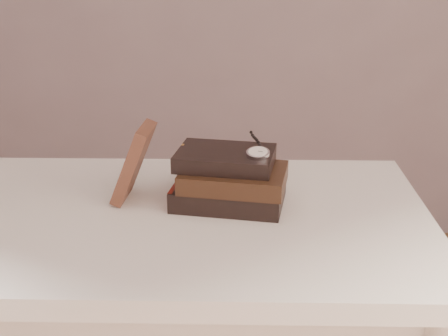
{
  "coord_description": "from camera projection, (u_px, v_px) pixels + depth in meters",
  "views": [
    {
      "loc": [
        0.12,
        -0.71,
        1.26
      ],
      "look_at": [
        0.1,
        0.4,
        0.82
      ],
      "focal_mm": 48.7,
      "sensor_mm": 36.0,
      "label": 1
    }
  ],
  "objects": [
    {
      "name": "book_stack",
      "position": [
        230.0,
        180.0,
        1.2
      ],
      "size": [
        0.24,
        0.18,
        0.11
      ],
      "color": "black",
      "rests_on": "table"
    },
    {
      "name": "pocket_watch",
      "position": [
        258.0,
        152.0,
        1.16
      ],
      "size": [
        0.05,
        0.15,
        0.02
      ],
      "color": "silver",
      "rests_on": "book_stack"
    },
    {
      "name": "journal",
      "position": [
        134.0,
        163.0,
        1.21
      ],
      "size": [
        0.09,
        0.11,
        0.16
      ],
      "primitive_type": "cube",
      "rotation": [
        0.0,
        0.39,
        -0.08
      ],
      "color": "#402218",
      "rests_on": "table"
    },
    {
      "name": "table",
      "position": [
        174.0,
        255.0,
        1.21
      ],
      "size": [
        1.0,
        0.6,
        0.75
      ],
      "color": "white",
      "rests_on": "ground"
    },
    {
      "name": "eyeglasses",
      "position": [
        200.0,
        159.0,
        1.28
      ],
      "size": [
        0.11,
        0.12,
        0.04
      ],
      "color": "silver",
      "rests_on": "book_stack"
    }
  ]
}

